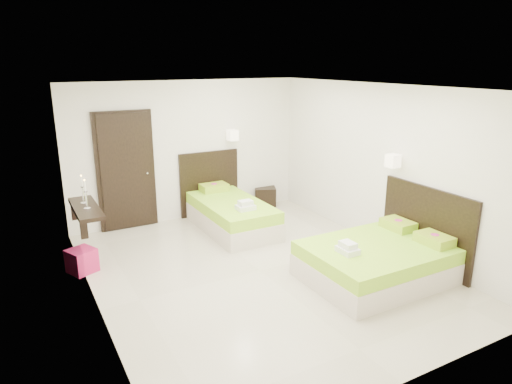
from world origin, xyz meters
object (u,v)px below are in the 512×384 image
bed_single (230,212)px  nightstand (265,196)px  bed_double (381,258)px  ottoman (82,261)px

bed_single → nightstand: (1.24, 0.86, -0.11)m
bed_double → nightstand: bed_double is taller
bed_double → bed_single: bearing=109.1°
bed_single → bed_double: bearing=-70.9°
bed_single → nightstand: bed_single is taller
ottoman → nightstand: bearing=20.8°
bed_single → ottoman: bed_single is taller
ottoman → bed_single: bearing=13.0°
bed_double → ottoman: bearing=148.7°
nightstand → ottoman: bearing=-135.0°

